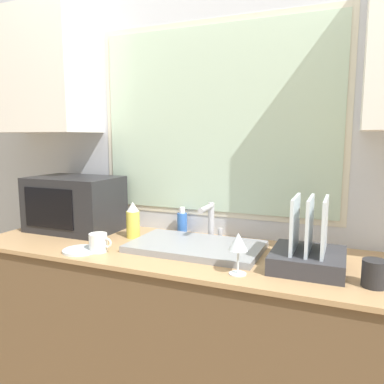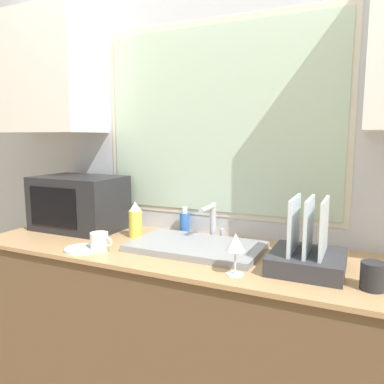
{
  "view_description": "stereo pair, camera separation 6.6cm",
  "coord_description": "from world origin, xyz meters",
  "px_view_note": "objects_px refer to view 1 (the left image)",
  "views": [
    {
      "loc": [
        0.66,
        -1.25,
        1.41
      ],
      "look_at": [
        0.02,
        0.28,
        1.17
      ],
      "focal_mm": 35.0,
      "sensor_mm": 36.0,
      "label": 1
    },
    {
      "loc": [
        0.72,
        -1.22,
        1.41
      ],
      "look_at": [
        0.02,
        0.28,
        1.17
      ],
      "focal_mm": 35.0,
      "sensor_mm": 36.0,
      "label": 2
    }
  ],
  "objects_px": {
    "mug_near_sink": "(99,243)",
    "wine_glass": "(238,243)",
    "dish_rack": "(308,252)",
    "soap_bottle": "(182,222)",
    "spray_bottle": "(133,220)",
    "faucet": "(210,218)",
    "microwave": "(75,204)"
  },
  "relations": [
    {
      "from": "dish_rack",
      "to": "soap_bottle",
      "type": "height_order",
      "value": "dish_rack"
    },
    {
      "from": "spray_bottle",
      "to": "soap_bottle",
      "type": "relative_size",
      "value": 1.3
    },
    {
      "from": "mug_near_sink",
      "to": "soap_bottle",
      "type": "bearing_deg",
      "value": 64.37
    },
    {
      "from": "faucet",
      "to": "mug_near_sink",
      "type": "distance_m",
      "value": 0.57
    },
    {
      "from": "microwave",
      "to": "soap_bottle",
      "type": "xyz_separation_m",
      "value": [
        0.59,
        0.17,
        -0.09
      ]
    },
    {
      "from": "faucet",
      "to": "spray_bottle",
      "type": "xyz_separation_m",
      "value": [
        -0.39,
        -0.11,
        -0.02
      ]
    },
    {
      "from": "mug_near_sink",
      "to": "faucet",
      "type": "bearing_deg",
      "value": 43.81
    },
    {
      "from": "microwave",
      "to": "wine_glass",
      "type": "xyz_separation_m",
      "value": [
        1.04,
        -0.32,
        -0.03
      ]
    },
    {
      "from": "mug_near_sink",
      "to": "wine_glass",
      "type": "relative_size",
      "value": 0.7
    },
    {
      "from": "microwave",
      "to": "dish_rack",
      "type": "relative_size",
      "value": 1.63
    },
    {
      "from": "soap_bottle",
      "to": "wine_glass",
      "type": "xyz_separation_m",
      "value": [
        0.45,
        -0.48,
        0.06
      ]
    },
    {
      "from": "microwave",
      "to": "spray_bottle",
      "type": "height_order",
      "value": "microwave"
    },
    {
      "from": "dish_rack",
      "to": "soap_bottle",
      "type": "relative_size",
      "value": 2.07
    },
    {
      "from": "dish_rack",
      "to": "spray_bottle",
      "type": "distance_m",
      "value": 0.91
    },
    {
      "from": "faucet",
      "to": "dish_rack",
      "type": "xyz_separation_m",
      "value": [
        0.51,
        -0.25,
        -0.05
      ]
    },
    {
      "from": "dish_rack",
      "to": "soap_bottle",
      "type": "distance_m",
      "value": 0.76
    },
    {
      "from": "spray_bottle",
      "to": "microwave",
      "type": "bearing_deg",
      "value": 178.34
    },
    {
      "from": "mug_near_sink",
      "to": "wine_glass",
      "type": "xyz_separation_m",
      "value": [
        0.67,
        -0.03,
        0.08
      ]
    },
    {
      "from": "dish_rack",
      "to": "wine_glass",
      "type": "height_order",
      "value": "dish_rack"
    },
    {
      "from": "microwave",
      "to": "spray_bottle",
      "type": "bearing_deg",
      "value": -1.66
    },
    {
      "from": "soap_bottle",
      "to": "microwave",
      "type": "bearing_deg",
      "value": -164.26
    },
    {
      "from": "dish_rack",
      "to": "soap_bottle",
      "type": "xyz_separation_m",
      "value": [
        -0.69,
        0.31,
        -0.01
      ]
    },
    {
      "from": "faucet",
      "to": "wine_glass",
      "type": "height_order",
      "value": "faucet"
    },
    {
      "from": "faucet",
      "to": "wine_glass",
      "type": "distance_m",
      "value": 0.49
    },
    {
      "from": "faucet",
      "to": "microwave",
      "type": "height_order",
      "value": "microwave"
    },
    {
      "from": "microwave",
      "to": "spray_bottle",
      "type": "distance_m",
      "value": 0.39
    },
    {
      "from": "dish_rack",
      "to": "wine_glass",
      "type": "relative_size",
      "value": 1.84
    },
    {
      "from": "dish_rack",
      "to": "spray_bottle",
      "type": "xyz_separation_m",
      "value": [
        -0.9,
        0.13,
        0.02
      ]
    },
    {
      "from": "faucet",
      "to": "spray_bottle",
      "type": "relative_size",
      "value": 1.0
    },
    {
      "from": "faucet",
      "to": "dish_rack",
      "type": "relative_size",
      "value": 0.63
    },
    {
      "from": "microwave",
      "to": "wine_glass",
      "type": "relative_size",
      "value": 3.0
    },
    {
      "from": "microwave",
      "to": "spray_bottle",
      "type": "xyz_separation_m",
      "value": [
        0.39,
        -0.01,
        -0.06
      ]
    }
  ]
}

